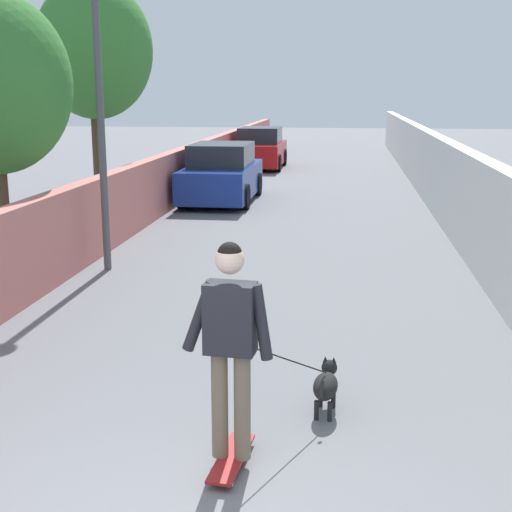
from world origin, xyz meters
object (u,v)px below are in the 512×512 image
Objects in this scene: car_far at (260,149)px; lamp_post at (98,74)px; skateboard at (231,458)px; dog at (326,384)px; car_near at (222,175)px; person_skateboarder at (230,334)px; tree_left_far at (94,51)px.

lamp_post is at bearing 177.85° from car_far.
skateboard is 0.59× the size of dog.
car_near reaches higher than skateboard.
dog is 21.13m from car_far.
car_far is at bearing 6.35° from person_skateboarder.
lamp_post is 1.16× the size of car_near.
person_skateboarder is at bearing -173.65° from car_far.
tree_left_far reaches higher than person_skateboarder.
car_far is at bearing -14.00° from tree_left_far.
skateboard is 0.47× the size of person_skateboarder.
car_near is 8.47m from car_far.
tree_left_far is 6.65× the size of skateboard.
tree_left_far is at bearing 28.99° from dog.
tree_left_far is at bearing 20.17° from lamp_post.
lamp_post is at bearing -159.83° from tree_left_far.
car_far is at bearing -0.00° from car_near.
person_skateboarder is at bearing -152.99° from lamp_post.
dog is (-4.91, -3.74, -2.87)m from lamp_post.
car_near is at bearing 180.00° from car_far.
car_near is (2.02, -2.62, -3.08)m from tree_left_far.
dog is 0.35× the size of car_near.
skateboard is (-11.46, -5.06, -3.72)m from tree_left_far.
lamp_post is 7.92m from car_near.
lamp_post is at bearing 27.01° from skateboard.
car_far is (15.98, -0.60, -2.43)m from lamp_post.
car_near is at bearing -4.57° from lamp_post.
lamp_post is 6.81m from dog.
dog is 0.36× the size of car_far.
person_skateboarder is at bearing 146.54° from dog.
lamp_post reaches higher than person_skateboarder.
person_skateboarder is at bearing -169.73° from car_near.
tree_left_far is 3.14× the size of person_skateboarder.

